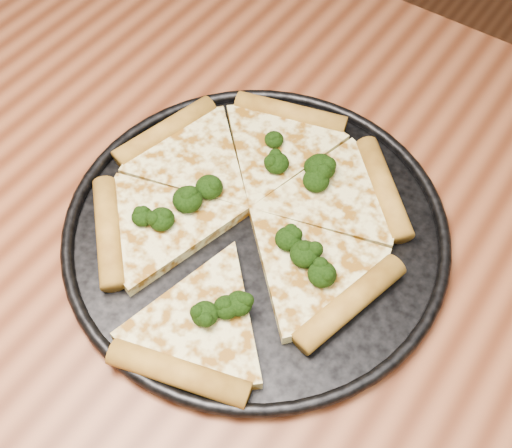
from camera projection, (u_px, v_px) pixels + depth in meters
The scene contains 5 objects.
ground at pixel (240, 437), 1.32m from camera, with size 4.00×4.00×0.00m, color brown.
dining_table at pixel (230, 267), 0.78m from camera, with size 1.20×0.90×0.75m.
pizza_pan at pixel (256, 228), 0.69m from camera, with size 0.41×0.41×0.02m.
pizza at pixel (247, 215), 0.69m from camera, with size 0.35×0.39×0.03m.
broccoli_florets at pixel (260, 215), 0.68m from camera, with size 0.21×0.24×0.03m.
Camera 1 is at (0.26, -0.32, 1.33)m, focal length 46.22 mm.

